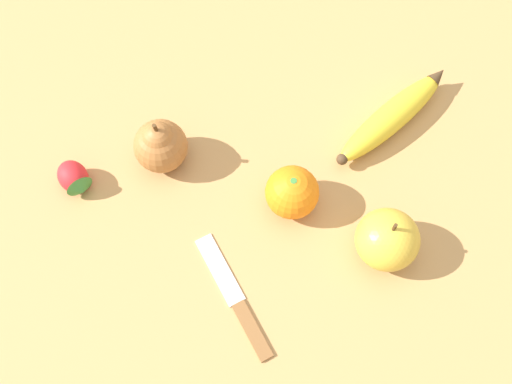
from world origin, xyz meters
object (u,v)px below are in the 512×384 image
Objects in this scene: orange at (292,192)px; paring_knife at (236,300)px; banana at (392,116)px; pear at (160,145)px; strawberry at (74,179)px; apple at (387,240)px.

orange reaches higher than paring_knife.
banana is 0.31m from pear.
strawberry is (-0.20, -0.38, -0.00)m from banana.
banana is 1.24× the size of paring_knife.
apple is at bearing 20.73° from orange.
paring_knife is at bearing -110.39° from apple.
orange is 1.27× the size of strawberry.
orange reaches higher than banana.
pear is at bearing -151.36° from orange.
apple is at bearing 41.21° from strawberry.
orange is at bearing 178.37° from banana.
banana is 3.93× the size of strawberry.
orange is 0.82× the size of apple.
pear is 0.22m from paring_knife.
orange is (0.00, -0.18, 0.01)m from banana.
strawberry is (-0.04, -0.11, -0.02)m from pear.
pear reaches higher than banana.
paring_knife is at bearing -68.45° from orange.
orange is 0.28m from strawberry.
apple is at bearing -8.52° from paring_knife.
strawberry is (-0.20, -0.19, -0.02)m from orange.
banana is 2.38× the size of pear.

